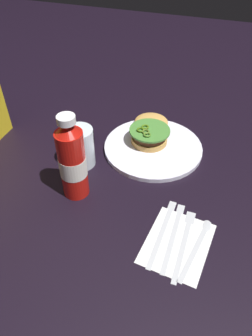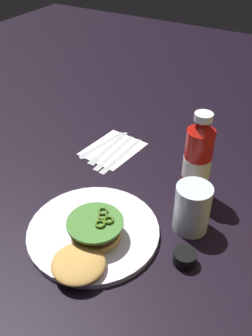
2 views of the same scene
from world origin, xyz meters
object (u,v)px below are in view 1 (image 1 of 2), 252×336
at_px(condiment_cup, 86,137).
at_px(dinner_plate, 153,147).
at_px(burger_sandwich, 150,130).
at_px(fork_utensil, 185,238).
at_px(water_glass, 80,147).
at_px(spoon_utensil, 200,240).
at_px(butter_knife, 164,227).
at_px(ketchup_bottle, 72,161).
at_px(napkin, 177,243).
at_px(steak_knife, 174,231).

bearing_deg(condiment_cup, dinner_plate, -82.43).
bearing_deg(burger_sandwich, condiment_cup, 111.98).
relative_size(dinner_plate, fork_utensil, 1.48).
height_order(water_glass, condiment_cup, water_glass).
xyz_separation_m(dinner_plate, burger_sandwich, (0.05, 0.02, 0.03)).
bearing_deg(burger_sandwich, dinner_plate, -152.91).
xyz_separation_m(spoon_utensil, butter_knife, (0.01, 0.09, 0.00)).
bearing_deg(water_glass, burger_sandwich, -41.40).
height_order(burger_sandwich, fork_utensil, burger_sandwich).
relative_size(ketchup_bottle, condiment_cup, 4.74).
height_order(ketchup_bottle, spoon_utensil, ketchup_bottle).
bearing_deg(water_glass, ketchup_bottle, -161.63).
relative_size(dinner_plate, burger_sandwich, 1.46).
height_order(burger_sandwich, napkin, burger_sandwich).
xyz_separation_m(steak_knife, butter_knife, (0.00, 0.03, 0.00)).
height_order(napkin, butter_knife, butter_knife).
height_order(spoon_utensil, steak_knife, same).
xyz_separation_m(dinner_plate, napkin, (-0.32, -0.14, -0.01)).
bearing_deg(ketchup_bottle, condiment_cup, 17.48).
bearing_deg(spoon_utensil, napkin, 116.84).
height_order(dinner_plate, burger_sandwich, burger_sandwich).
bearing_deg(condiment_cup, ketchup_bottle, -162.52).
relative_size(condiment_cup, spoon_utensil, 0.27).
height_order(burger_sandwich, water_glass, water_glass).
bearing_deg(butter_knife, fork_utensil, -103.68).
xyz_separation_m(ketchup_bottle, water_glass, (0.11, 0.04, -0.05)).
bearing_deg(steak_knife, spoon_utensil, -93.70).
height_order(condiment_cup, butter_knife, condiment_cup).
bearing_deg(burger_sandwich, fork_utensil, -152.25).
bearing_deg(napkin, burger_sandwich, 24.80).
height_order(water_glass, napkin, water_glass).
relative_size(ketchup_bottle, napkin, 1.34).
xyz_separation_m(water_glass, fork_utensil, (-0.17, -0.34, -0.05)).
xyz_separation_m(ketchup_bottle, fork_utensil, (-0.06, -0.30, -0.10)).
relative_size(water_glass, steak_knife, 0.57).
xyz_separation_m(burger_sandwich, napkin, (-0.36, -0.17, -0.03)).
distance_m(ketchup_bottle, water_glass, 0.13).
bearing_deg(dinner_plate, condiment_cup, 97.57).
distance_m(ketchup_bottle, butter_knife, 0.27).
relative_size(dinner_plate, water_glass, 2.55).
bearing_deg(napkin, ketchup_bottle, 75.40).
bearing_deg(fork_utensil, butter_knife, 76.32).
bearing_deg(water_glass, dinner_plate, -54.24).
height_order(spoon_utensil, fork_utensil, same).
bearing_deg(napkin, water_glass, 60.29).
height_order(ketchup_bottle, condiment_cup, ketchup_bottle).
relative_size(fork_utensil, steak_knife, 0.98).
bearing_deg(water_glass, spoon_utensil, -113.48).
bearing_deg(fork_utensil, condiment_cup, 53.83).
bearing_deg(steak_knife, ketchup_bottle, 80.21).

